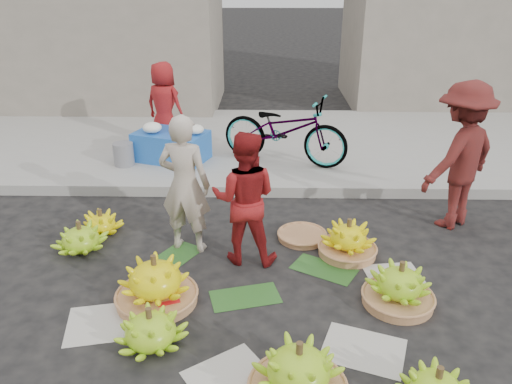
{
  "coord_description": "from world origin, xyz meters",
  "views": [
    {
      "loc": [
        0.08,
        -4.12,
        2.84
      ],
      "look_at": [
        -0.02,
        0.69,
        0.7
      ],
      "focal_mm": 35.0,
      "sensor_mm": 36.0,
      "label": 1
    }
  ],
  "objects_px": {
    "banana_bunch_4": "(399,286)",
    "bicycle": "(285,130)",
    "banana_bunch_0": "(156,282)",
    "vendor_cream": "(185,185)",
    "flower_table": "(172,144)"
  },
  "relations": [
    {
      "from": "banana_bunch_4",
      "to": "bicycle",
      "type": "xyz_separation_m",
      "value": [
        -0.96,
        3.43,
        0.45
      ]
    },
    {
      "from": "banana_bunch_0",
      "to": "vendor_cream",
      "type": "distance_m",
      "value": 1.15
    },
    {
      "from": "vendor_cream",
      "to": "flower_table",
      "type": "bearing_deg",
      "value": -64.12
    },
    {
      "from": "flower_table",
      "to": "vendor_cream",
      "type": "bearing_deg",
      "value": -56.84
    },
    {
      "from": "vendor_cream",
      "to": "flower_table",
      "type": "relative_size",
      "value": 1.24
    },
    {
      "from": "flower_table",
      "to": "bicycle",
      "type": "distance_m",
      "value": 1.77
    },
    {
      "from": "vendor_cream",
      "to": "flower_table",
      "type": "distance_m",
      "value": 2.61
    },
    {
      "from": "banana_bunch_0",
      "to": "banana_bunch_4",
      "type": "relative_size",
      "value": 1.22
    },
    {
      "from": "bicycle",
      "to": "flower_table",
      "type": "bearing_deg",
      "value": 108.62
    },
    {
      "from": "banana_bunch_0",
      "to": "banana_bunch_4",
      "type": "height_order",
      "value": "banana_bunch_0"
    },
    {
      "from": "vendor_cream",
      "to": "bicycle",
      "type": "relative_size",
      "value": 0.78
    },
    {
      "from": "banana_bunch_4",
      "to": "bicycle",
      "type": "height_order",
      "value": "bicycle"
    },
    {
      "from": "bicycle",
      "to": "vendor_cream",
      "type": "bearing_deg",
      "value": 175.72
    },
    {
      "from": "banana_bunch_0",
      "to": "banana_bunch_4",
      "type": "xyz_separation_m",
      "value": [
        2.25,
        0.02,
        -0.03
      ]
    },
    {
      "from": "banana_bunch_0",
      "to": "bicycle",
      "type": "relative_size",
      "value": 0.4
    }
  ]
}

